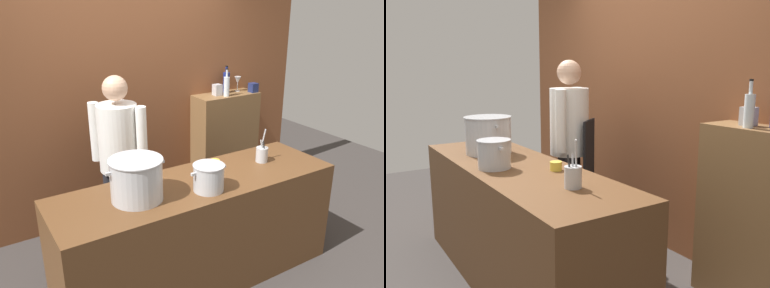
% 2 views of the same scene
% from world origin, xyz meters
% --- Properties ---
extents(ground_plane, '(8.00, 8.00, 0.00)m').
position_xyz_m(ground_plane, '(0.00, 0.00, 0.00)').
color(ground_plane, '#383330').
extents(brick_back_panel, '(4.40, 0.10, 3.00)m').
position_xyz_m(brick_back_panel, '(0.00, 1.40, 1.50)').
color(brick_back_panel, brown).
rests_on(brick_back_panel, ground_plane).
extents(prep_counter, '(2.31, 0.70, 0.90)m').
position_xyz_m(prep_counter, '(0.00, 0.00, 0.45)').
color(prep_counter, brown).
rests_on(prep_counter, ground_plane).
extents(bar_cabinet, '(0.76, 0.32, 1.22)m').
position_xyz_m(bar_cabinet, '(1.14, 1.19, 0.61)').
color(bar_cabinet, brown).
rests_on(bar_cabinet, ground_plane).
extents(chef, '(0.43, 0.45, 1.66)m').
position_xyz_m(chef, '(-0.37, 0.68, 0.96)').
color(chef, black).
rests_on(chef, ground_plane).
extents(stockpot_large, '(0.44, 0.38, 0.30)m').
position_xyz_m(stockpot_large, '(-0.53, -0.01, 1.05)').
color(stockpot_large, '#B7BABF').
rests_on(stockpot_large, prep_counter).
extents(stockpot_small, '(0.30, 0.24, 0.20)m').
position_xyz_m(stockpot_small, '(-0.02, -0.16, 1.00)').
color(stockpot_small, '#B7BABF').
rests_on(stockpot_small, prep_counter).
extents(utensil_crock, '(0.10, 0.10, 0.29)m').
position_xyz_m(utensil_crock, '(0.68, 0.05, 0.97)').
color(utensil_crock, '#B7BABF').
rests_on(utensil_crock, prep_counter).
extents(butter_jar, '(0.08, 0.08, 0.06)m').
position_xyz_m(butter_jar, '(0.27, 0.17, 0.93)').
color(butter_jar, yellow).
rests_on(butter_jar, prep_counter).
extents(wine_bottle_clear, '(0.06, 0.06, 0.31)m').
position_xyz_m(wine_bottle_clear, '(1.08, 1.11, 1.33)').
color(wine_bottle_clear, silver).
rests_on(wine_bottle_clear, bar_cabinet).
extents(wine_bottle_cobalt, '(0.08, 0.08, 0.31)m').
position_xyz_m(wine_bottle_cobalt, '(1.18, 1.25, 1.34)').
color(wine_bottle_cobalt, navy).
rests_on(wine_bottle_cobalt, bar_cabinet).
extents(wine_glass_tall, '(0.08, 0.08, 0.17)m').
position_xyz_m(wine_glass_tall, '(1.33, 1.24, 1.34)').
color(wine_glass_tall, silver).
rests_on(wine_glass_tall, bar_cabinet).
extents(spice_tin_silver, '(0.09, 0.09, 0.12)m').
position_xyz_m(spice_tin_silver, '(1.01, 1.19, 1.28)').
color(spice_tin_silver, '#B2B2B7').
rests_on(spice_tin_silver, bar_cabinet).
extents(spice_tin_navy, '(0.09, 0.09, 0.11)m').
position_xyz_m(spice_tin_navy, '(1.45, 1.10, 1.27)').
color(spice_tin_navy, navy).
rests_on(spice_tin_navy, bar_cabinet).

